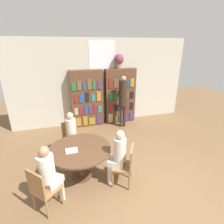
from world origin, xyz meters
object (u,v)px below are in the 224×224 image
object	(u,v)px
seated_reader_right	(118,154)
seated_reader_back	(49,172)
flower_vase	(119,60)
reading_table	(80,153)
bookshelf_right	(120,96)
seated_reader_left	(72,133)
bookshelf_left	(87,99)
chair_near_camera	(42,188)
chair_far_side	(126,164)
chair_left_side	(71,137)
librarian_standing	(123,97)

from	to	relation	value
seated_reader_right	seated_reader_back	bearing A→B (deg)	126.10
flower_vase	reading_table	bearing A→B (deg)	-123.13
bookshelf_right	seated_reader_left	size ratio (longest dim) A/B	1.61
bookshelf_left	flower_vase	xyz separation A→B (m)	(1.17, 0.00, 1.29)
bookshelf_left	reading_table	xyz separation A→B (m)	(-0.58, -2.68, -0.36)
chair_near_camera	seated_reader_left	xyz separation A→B (m)	(0.62, 1.49, 0.20)
chair_far_side	seated_reader_left	size ratio (longest dim) A/B	0.72
reading_table	chair_near_camera	size ratio (longest dim) A/B	1.46
chair_left_side	seated_reader_right	distance (m)	1.62
seated_reader_right	librarian_standing	bearing A→B (deg)	6.50
librarian_standing	seated_reader_right	bearing A→B (deg)	-112.02
chair_near_camera	seated_reader_back	size ratio (longest dim) A/B	0.72
seated_reader_right	seated_reader_left	bearing A→B (deg)	63.01
flower_vase	chair_left_side	distance (m)	3.10
chair_far_side	seated_reader_back	xyz separation A→B (m)	(-1.46, -0.09, 0.21)
flower_vase	chair_left_side	world-z (taller)	flower_vase
chair_left_side	seated_reader_left	bearing A→B (deg)	90.00
bookshelf_right	librarian_standing	bearing A→B (deg)	-96.84
seated_reader_left	seated_reader_back	xyz separation A→B (m)	(-0.49, -1.36, 0.01)
seated_reader_back	librarian_standing	size ratio (longest dim) A/B	0.68
chair_left_side	chair_far_side	world-z (taller)	same
seated_reader_left	seated_reader_back	world-z (taller)	seated_reader_back
seated_reader_left	seated_reader_back	bearing A→B (deg)	62.92
flower_vase	chair_far_side	distance (m)	3.74
librarian_standing	seated_reader_left	bearing A→B (deg)	-143.40
flower_vase	seated_reader_left	bearing A→B (deg)	-134.62
bookshelf_right	seated_reader_left	world-z (taller)	bookshelf_right
chair_near_camera	seated_reader_back	world-z (taller)	seated_reader_back
bookshelf_left	chair_far_side	world-z (taller)	bookshelf_left
librarian_standing	reading_table	bearing A→B (deg)	-128.75
bookshelf_left	librarian_standing	xyz separation A→B (m)	(1.17, -0.50, 0.12)
seated_reader_left	seated_reader_back	size ratio (longest dim) A/B	1.00
seated_reader_left	seated_reader_right	size ratio (longest dim) A/B	1.00
seated_reader_left	librarian_standing	bearing A→B (deg)	-150.88
chair_far_side	flower_vase	bearing A→B (deg)	12.94
chair_far_side	librarian_standing	xyz separation A→B (m)	(0.88, 2.66, 0.61)
flower_vase	seated_reader_right	bearing A→B (deg)	-108.72
chair_far_side	seated_reader_left	world-z (taller)	seated_reader_left
reading_table	chair_far_side	xyz separation A→B (m)	(0.87, -0.47, -0.13)
reading_table	seated_reader_left	distance (m)	0.81
bookshelf_left	chair_left_side	size ratio (longest dim) A/B	2.22
chair_far_side	librarian_standing	distance (m)	2.86
seated_reader_left	flower_vase	bearing A→B (deg)	-142.10
chair_near_camera	librarian_standing	bearing A→B (deg)	95.74
seated_reader_back	librarian_standing	xyz separation A→B (m)	(2.34, 2.74, 0.40)
bookshelf_right	chair_far_side	distance (m)	3.33
chair_near_camera	seated_reader_back	bearing A→B (deg)	90.00
chair_far_side	librarian_standing	world-z (taller)	librarian_standing
seated_reader_back	librarian_standing	bearing A→B (deg)	96.02
chair_near_camera	seated_reader_back	xyz separation A→B (m)	(0.13, 0.12, 0.21)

